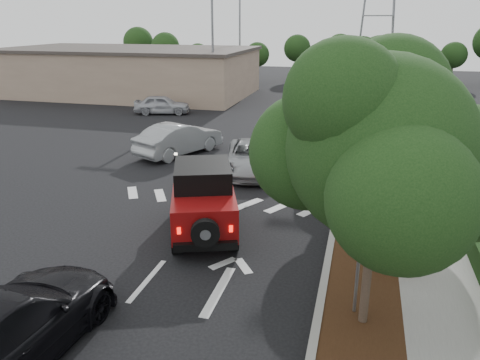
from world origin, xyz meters
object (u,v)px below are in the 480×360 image
(black_suv_oncoming, at_px, (2,330))
(speed_hump_sign, at_px, (360,250))
(red_jeep, at_px, (203,198))
(silver_suv_ahead, at_px, (252,157))

(black_suv_oncoming, distance_m, speed_hump_sign, 7.61)
(speed_hump_sign, bearing_deg, red_jeep, 143.10)
(silver_suv_ahead, bearing_deg, speed_hump_sign, -76.03)
(red_jeep, relative_size, speed_hump_sign, 1.81)
(silver_suv_ahead, distance_m, black_suv_oncoming, 13.73)
(silver_suv_ahead, relative_size, black_suv_oncoming, 0.88)
(speed_hump_sign, bearing_deg, black_suv_oncoming, -153.36)
(silver_suv_ahead, bearing_deg, black_suv_oncoming, -109.41)
(red_jeep, bearing_deg, silver_suv_ahead, 69.04)
(black_suv_oncoming, xyz_separation_m, speed_hump_sign, (6.71, 3.47, 0.92))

